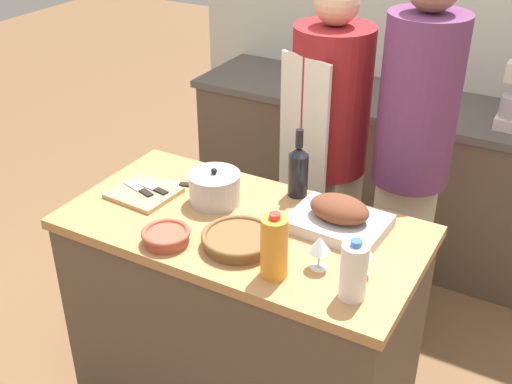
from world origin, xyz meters
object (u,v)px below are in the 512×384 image
(person_cook_guest, at_px, (412,150))
(knife_chef, at_px, (175,184))
(knife_bread, at_px, (153,188))
(condiment_bottle_extra, at_px, (327,63))
(mixing_bowl, at_px, (166,236))
(juice_jug, at_px, (274,247))
(wicker_basket, at_px, (238,239))
(condiment_bottle_short, at_px, (308,67))
(stock_pot, at_px, (215,188))
(wine_glass_left, at_px, (320,245))
(knife_paring, at_px, (140,189))
(milk_jug, at_px, (354,271))
(person_cook_aproned, at_px, (328,145))
(roasting_pan, at_px, (339,217))
(cutting_board, at_px, (144,193))
(condiment_bottle_tall, at_px, (418,86))
(wine_bottle_green, at_px, (298,170))
(wine_glass_right, at_px, (363,250))

(person_cook_guest, bearing_deg, knife_chef, -154.05)
(knife_chef, xyz_separation_m, person_cook_guest, (0.79, 0.62, 0.08))
(knife_bread, relative_size, condiment_bottle_extra, 0.85)
(mixing_bowl, relative_size, juice_jug, 0.75)
(wicker_basket, distance_m, mixing_bowl, 0.25)
(wicker_basket, height_order, condiment_bottle_short, condiment_bottle_short)
(stock_pot, distance_m, wine_glass_left, 0.56)
(wine_glass_left, relative_size, knife_paring, 0.72)
(knife_chef, bearing_deg, milk_jug, -19.75)
(mixing_bowl, distance_m, person_cook_aproned, 1.03)
(wicker_basket, distance_m, person_cook_guest, 0.94)
(wine_glass_left, bearing_deg, mixing_bowl, -166.81)
(milk_jug, bearing_deg, stock_pot, 157.35)
(milk_jug, height_order, knife_bread, milk_jug)
(roasting_pan, xyz_separation_m, condiment_bottle_extra, (-0.71, 1.51, 0.03))
(cutting_board, height_order, milk_jug, milk_jug)
(person_cook_aproned, distance_m, person_cook_guest, 0.41)
(roasting_pan, height_order, condiment_bottle_tall, roasting_pan)
(wicker_basket, xyz_separation_m, milk_jug, (0.44, -0.07, 0.07))
(wine_bottle_green, bearing_deg, knife_chef, -160.34)
(milk_jug, relative_size, condiment_bottle_extra, 1.09)
(knife_paring, distance_m, person_cook_aproned, 0.91)
(condiment_bottle_short, xyz_separation_m, person_cook_guest, (0.89, -0.86, 0.03))
(juice_jug, xyz_separation_m, person_cook_aproned, (-0.25, 1.00, -0.11))
(wicker_basket, height_order, knife_paring, wicker_basket)
(knife_paring, relative_size, condiment_bottle_extra, 0.89)
(wicker_basket, distance_m, knife_bread, 0.51)
(wicker_basket, height_order, cutting_board, wicker_basket)
(person_cook_aproned, height_order, person_cook_guest, person_cook_guest)
(stock_pot, distance_m, knife_chef, 0.23)
(juice_jug, height_order, condiment_bottle_extra, juice_jug)
(knife_bread, xyz_separation_m, condiment_bottle_extra, (0.03, 1.62, 0.05))
(wine_glass_left, bearing_deg, condiment_bottle_short, 116.25)
(juice_jug, bearing_deg, roasting_pan, 78.42)
(condiment_bottle_short, height_order, person_cook_guest, person_cook_guest)
(juice_jug, distance_m, knife_chef, 0.73)
(juice_jug, distance_m, wine_bottle_green, 0.53)
(roasting_pan, xyz_separation_m, knife_bread, (-0.74, -0.11, -0.03))
(wine_bottle_green, distance_m, wine_glass_right, 0.55)
(roasting_pan, relative_size, juice_jug, 1.52)
(cutting_board, bearing_deg, person_cook_guest, 41.76)
(stock_pot, relative_size, condiment_bottle_extra, 1.07)
(mixing_bowl, relative_size, wine_glass_left, 1.42)
(person_cook_guest, bearing_deg, stock_pot, -143.11)
(knife_bread, bearing_deg, knife_chef, 70.97)
(juice_jug, xyz_separation_m, wine_glass_right, (0.24, 0.14, -0.02))
(wine_bottle_green, relative_size, wine_glass_right, 2.28)
(condiment_bottle_extra, distance_m, person_cook_aproned, 0.96)
(knife_bread, xyz_separation_m, person_cook_guest, (0.82, 0.72, 0.06))
(cutting_board, xyz_separation_m, wine_bottle_green, (0.53, 0.30, 0.10))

